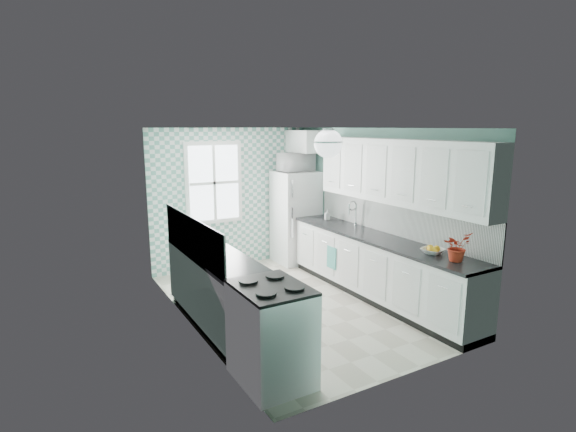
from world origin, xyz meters
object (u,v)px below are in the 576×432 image
sink (346,227)px  stove (271,332)px  fruit_bowl (433,251)px  fridge (296,217)px  microwave (296,162)px  ceiling_light (328,143)px  potted_plant (457,247)px

sink → stove: bearing=-137.8°
stove → fruit_bowl: (2.40, 0.16, 0.46)m
fruit_bowl → fridge: bearing=91.6°
fridge → microwave: (0.00, 0.00, 1.02)m
sink → microwave: size_ratio=0.89×
microwave → stove: bearing=56.6°
microwave → fridge: bearing=54.7°
ceiling_light → fruit_bowl: size_ratio=1.27×
ceiling_light → stove: 2.31m
stove → potted_plant: size_ratio=2.79×
fridge → microwave: 1.02m
stove → sink: size_ratio=1.84×
fridge → stove: size_ratio=1.73×
microwave → ceiling_light: bearing=67.8°
fridge → sink: size_ratio=3.18×
potted_plant → stove: bearing=175.3°
fridge → potted_plant: fridge is taller
stove → fridge: bearing=54.0°
stove → microwave: bearing=54.0°
fridge → potted_plant: (0.09, -3.59, 0.26)m
stove → ceiling_light: bearing=31.5°
stove → microwave: (2.31, 3.39, 1.36)m
fruit_bowl → microwave: (-0.09, 3.23, 0.90)m
ceiling_light → microwave: ceiling_light is taller
ceiling_light → fruit_bowl: ceiling_light is taller
ceiling_light → potted_plant: 1.97m
microwave → fruit_bowl: bearing=92.5°
stove → fruit_bowl: bearing=2.0°
sink → potted_plant: size_ratio=1.52×
stove → fruit_bowl: size_ratio=3.58×
ceiling_light → fridge: 3.19m
fruit_bowl → potted_plant: potted_plant is taller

